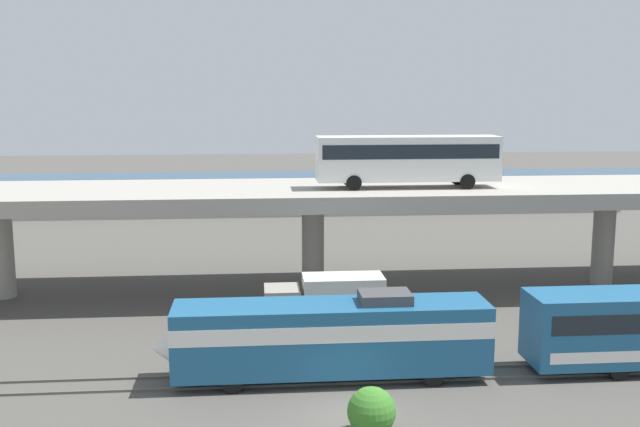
{
  "coord_description": "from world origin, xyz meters",
  "views": [
    {
      "loc": [
        -3.86,
        -29.7,
        13.55
      ],
      "look_at": [
        0.74,
        23.01,
        4.79
      ],
      "focal_mm": 42.28,
      "sensor_mm": 36.0,
      "label": 1
    }
  ],
  "objects_px": {
    "parked_car_0": "(227,193)",
    "parked_car_4": "(41,190)",
    "parked_car_2": "(156,189)",
    "parked_car_1": "(439,188)",
    "train_locomotive": "(316,335)",
    "service_truck_west": "(328,300)",
    "parked_car_3": "(2,194)",
    "transit_bus_on_overpass": "(408,157)"
  },
  "relations": [
    {
      "from": "train_locomotive",
      "to": "parked_car_0",
      "type": "relative_size",
      "value": 3.5
    },
    {
      "from": "transit_bus_on_overpass",
      "to": "parked_car_0",
      "type": "xyz_separation_m",
      "value": [
        -13.17,
        33.36,
        -6.79
      ]
    },
    {
      "from": "transit_bus_on_overpass",
      "to": "parked_car_0",
      "type": "relative_size",
      "value": 2.66
    },
    {
      "from": "service_truck_west",
      "to": "parked_car_4",
      "type": "distance_m",
      "value": 52.66
    },
    {
      "from": "parked_car_2",
      "to": "parked_car_4",
      "type": "distance_m",
      "value": 12.7
    },
    {
      "from": "transit_bus_on_overpass",
      "to": "parked_car_4",
      "type": "xyz_separation_m",
      "value": [
        -33.94,
        37.26,
        -6.8
      ]
    },
    {
      "from": "parked_car_1",
      "to": "parked_car_2",
      "type": "xyz_separation_m",
      "value": [
        -32.21,
        1.71,
        0.0
      ]
    },
    {
      "from": "transit_bus_on_overpass",
      "to": "train_locomotive",
      "type": "bearing_deg",
      "value": -115.9
    },
    {
      "from": "transit_bus_on_overpass",
      "to": "parked_car_1",
      "type": "height_order",
      "value": "transit_bus_on_overpass"
    },
    {
      "from": "parked_car_2",
      "to": "parked_car_0",
      "type": "bearing_deg",
      "value": 156.72
    },
    {
      "from": "parked_car_1",
      "to": "parked_car_3",
      "type": "distance_m",
      "value": 48.33
    },
    {
      "from": "parked_car_3",
      "to": "parked_car_2",
      "type": "bearing_deg",
      "value": 8.17
    },
    {
      "from": "transit_bus_on_overpass",
      "to": "parked_car_2",
      "type": "height_order",
      "value": "transit_bus_on_overpass"
    },
    {
      "from": "transit_bus_on_overpass",
      "to": "parked_car_3",
      "type": "bearing_deg",
      "value": 137.26
    },
    {
      "from": "parked_car_0",
      "to": "service_truck_west",
      "type": "bearing_deg",
      "value": -80.03
    },
    {
      "from": "transit_bus_on_overpass",
      "to": "parked_car_4",
      "type": "bearing_deg",
      "value": 132.34
    },
    {
      "from": "parked_car_4",
      "to": "parked_car_1",
      "type": "bearing_deg",
      "value": -2.71
    },
    {
      "from": "transit_bus_on_overpass",
      "to": "parked_car_2",
      "type": "xyz_separation_m",
      "value": [
        -21.25,
        36.84,
        -6.79
      ]
    },
    {
      "from": "train_locomotive",
      "to": "parked_car_1",
      "type": "xyz_separation_m",
      "value": [
        18.29,
        50.22,
        0.17
      ]
    },
    {
      "from": "train_locomotive",
      "to": "parked_car_4",
      "type": "relative_size",
      "value": 3.85
    },
    {
      "from": "train_locomotive",
      "to": "parked_car_3",
      "type": "relative_size",
      "value": 3.71
    },
    {
      "from": "parked_car_0",
      "to": "parked_car_4",
      "type": "distance_m",
      "value": 21.14
    },
    {
      "from": "transit_bus_on_overpass",
      "to": "parked_car_3",
      "type": "xyz_separation_m",
      "value": [
        -37.37,
        34.52,
        -6.8
      ]
    },
    {
      "from": "service_truck_west",
      "to": "parked_car_4",
      "type": "xyz_separation_m",
      "value": [
        -27.93,
        44.63,
        0.73
      ]
    },
    {
      "from": "parked_car_1",
      "to": "parked_car_3",
      "type": "bearing_deg",
      "value": 0.72
    },
    {
      "from": "parked_car_0",
      "to": "parked_car_1",
      "type": "relative_size",
      "value": 1.02
    },
    {
      "from": "train_locomotive",
      "to": "service_truck_west",
      "type": "relative_size",
      "value": 2.32
    },
    {
      "from": "transit_bus_on_overpass",
      "to": "parked_car_1",
      "type": "bearing_deg",
      "value": 72.67
    },
    {
      "from": "parked_car_4",
      "to": "parked_car_3",
      "type": "bearing_deg",
      "value": -141.39
    },
    {
      "from": "parked_car_0",
      "to": "parked_car_2",
      "type": "distance_m",
      "value": 8.8
    },
    {
      "from": "train_locomotive",
      "to": "parked_car_2",
      "type": "xyz_separation_m",
      "value": [
        -13.92,
        51.93,
        0.17
      ]
    },
    {
      "from": "parked_car_2",
      "to": "parked_car_4",
      "type": "bearing_deg",
      "value": -1.89
    },
    {
      "from": "service_truck_west",
      "to": "parked_car_1",
      "type": "relative_size",
      "value": 1.55
    },
    {
      "from": "parked_car_0",
      "to": "parked_car_2",
      "type": "relative_size",
      "value": 1.01
    },
    {
      "from": "train_locomotive",
      "to": "parked_car_3",
      "type": "bearing_deg",
      "value": -58.81
    },
    {
      "from": "parked_car_0",
      "to": "parked_car_1",
      "type": "bearing_deg",
      "value": 4.2
    },
    {
      "from": "service_truck_west",
      "to": "parked_car_0",
      "type": "relative_size",
      "value": 1.51
    },
    {
      "from": "transit_bus_on_overpass",
      "to": "service_truck_west",
      "type": "xyz_separation_m",
      "value": [
        -6.01,
        -7.38,
        -7.52
      ]
    },
    {
      "from": "transit_bus_on_overpass",
      "to": "parked_car_2",
      "type": "relative_size",
      "value": 2.7
    },
    {
      "from": "parked_car_0",
      "to": "parked_car_4",
      "type": "relative_size",
      "value": 1.1
    },
    {
      "from": "parked_car_1",
      "to": "parked_car_2",
      "type": "relative_size",
      "value": 0.99
    },
    {
      "from": "transit_bus_on_overpass",
      "to": "service_truck_west",
      "type": "distance_m",
      "value": 12.13
    }
  ]
}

